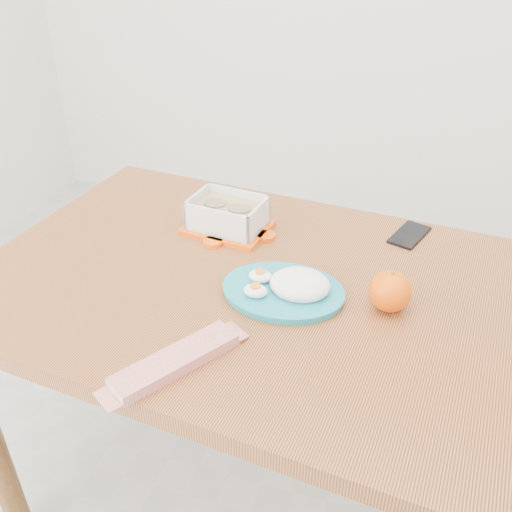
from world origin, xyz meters
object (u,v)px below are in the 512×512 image
(dining_table, at_px, (256,317))
(rice_plate, at_px, (288,287))
(orange_fruit, at_px, (390,291))
(food_container, at_px, (227,215))
(smartphone, at_px, (409,235))

(dining_table, height_order, rice_plate, rice_plate)
(dining_table, xyz_separation_m, rice_plate, (0.08, -0.03, 0.12))
(orange_fruit, bearing_deg, dining_table, 176.71)
(food_container, xyz_separation_m, smartphone, (0.43, 0.10, -0.04))
(rice_plate, distance_m, smartphone, 0.39)
(food_container, relative_size, smartphone, 1.71)
(orange_fruit, bearing_deg, food_container, 153.82)
(orange_fruit, relative_size, smartphone, 0.67)
(orange_fruit, xyz_separation_m, smartphone, (0.02, 0.30, -0.04))
(dining_table, xyz_separation_m, smartphone, (0.30, 0.28, 0.10))
(dining_table, distance_m, smartphone, 0.42)
(orange_fruit, height_order, rice_plate, orange_fruit)
(dining_table, relative_size, smartphone, 10.32)
(food_container, bearing_deg, orange_fruit, -18.78)
(food_container, height_order, rice_plate, food_container)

